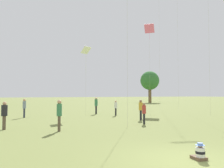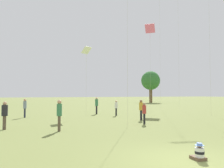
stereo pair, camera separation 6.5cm
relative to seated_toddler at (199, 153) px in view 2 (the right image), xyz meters
The scene contains 12 objects.
ground_plane 0.60m from the seated_toddler, behind, with size 300.00×300.00×0.00m, color olive.
seated_toddler is the anchor object (origin of this frame).
person_standing_0 11.43m from the seated_toddler, 124.18° to the left, with size 0.38×0.38×1.73m.
person_standing_1 11.08m from the seated_toddler, 69.47° to the left, with size 0.43×0.43×1.71m.
person_standing_2 15.13m from the seated_toddler, 76.53° to the left, with size 0.30×0.30×1.56m.
person_standing_3 8.28m from the seated_toddler, 114.30° to the left, with size 0.34×0.34×1.85m.
person_standing_4 8.75m from the seated_toddler, 70.62° to the left, with size 0.39×0.39×1.57m.
person_standing_5 17.27m from the seated_toddler, 82.54° to the left, with size 0.38×0.38×1.85m.
person_standing_6 17.11m from the seated_toddler, 107.35° to the left, with size 0.42×0.42×1.76m.
kite_0 26.70m from the seated_toddler, 60.79° to the left, with size 1.60×1.57×12.35m.
kite_6 17.48m from the seated_toddler, 87.17° to the left, with size 1.15×1.04×7.13m.
distant_tree_0 49.99m from the seated_toddler, 58.78° to the left, with size 4.87×4.87×8.16m.
Camera 2 is at (-5.02, -5.67, 2.20)m, focal length 35.00 mm.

